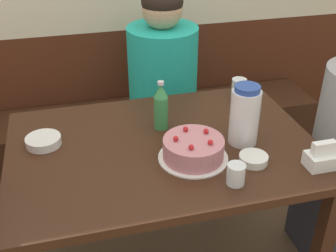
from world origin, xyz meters
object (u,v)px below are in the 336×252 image
water_pitcher (245,115)px  napkin_holder (322,158)px  bowl_rice_small (43,141)px  bench_seat (131,142)px  glass_water_tall (236,174)px  soju_bottle (161,106)px  glass_tumbler_short (239,88)px  person_dark_striped (163,96)px  birthday_cake (193,149)px  bowl_soup_white (253,159)px

water_pitcher → napkin_holder: bearing=-47.9°
water_pitcher → bowl_rice_small: water_pitcher is taller
bench_seat → water_pitcher: size_ratio=9.42×
glass_water_tall → bench_seat: bearing=99.1°
water_pitcher → bowl_rice_small: (-0.77, 0.18, -0.10)m
soju_bottle → glass_tumbler_short: 0.46m
person_dark_striped → birthday_cake: bearing=-5.9°
bowl_rice_small → person_dark_striped: 0.85m
bench_seat → person_dark_striped: bearing=-41.8°
napkin_holder → birthday_cake: bearing=158.9°
water_pitcher → glass_tumbler_short: water_pitcher is taller
bench_seat → bowl_rice_small: size_ratio=16.66×
glass_tumbler_short → bowl_soup_white: bearing=-106.9°
water_pitcher → person_dark_striped: size_ratio=0.21×
bench_seat → bowl_soup_white: bowl_soup_white is taller
bench_seat → person_dark_striped: size_ratio=1.94×
napkin_holder → person_dark_striped: bearing=109.8°
bench_seat → birthday_cake: size_ratio=8.73×
soju_bottle → glass_water_tall: soju_bottle is taller
bowl_rice_small → birthday_cake: bearing=-23.8°
person_dark_striped → water_pitcher: bearing=10.9°
water_pitcher → glass_water_tall: water_pitcher is taller
bench_seat → glass_water_tall: bearing=-80.9°
birthday_cake → glass_water_tall: size_ratio=3.48×
napkin_holder → bowl_soup_white: napkin_holder is taller
napkin_holder → water_pitcher: bearing=132.1°
birthday_cake → water_pitcher: bearing=15.6°
glass_water_tall → person_dark_striped: (-0.01, 0.98, -0.17)m
bench_seat → bowl_rice_small: (-0.45, -0.71, 0.52)m
napkin_holder → bowl_rice_small: bearing=157.4°
soju_bottle → person_dark_striped: bearing=75.3°
water_pitcher → bowl_soup_white: water_pitcher is taller
water_pitcher → napkin_holder: size_ratio=2.22×
bowl_soup_white → bowl_rice_small: bearing=156.8°
birthday_cake → glass_tumbler_short: bearing=49.9°
bench_seat → napkin_holder: size_ratio=20.90×
bowl_rice_small → person_dark_striped: size_ratio=0.12×
glass_water_tall → bowl_rice_small: bearing=146.7°
bench_seat → birthday_cake: (0.09, -0.95, 0.54)m
soju_bottle → bowl_rice_small: size_ratio=1.54×
bowl_soup_white → person_dark_striped: bearing=98.0°
soju_bottle → napkin_holder: bearing=-40.2°
glass_tumbler_short → napkin_holder: bearing=-83.4°
glass_tumbler_short → glass_water_tall: bearing=-113.7°
birthday_cake → person_dark_striped: size_ratio=0.22×
person_dark_striped → napkin_holder: bearing=19.8°
glass_water_tall → glass_tumbler_short: 0.67m
person_dark_striped → soju_bottle: bearing=-14.7°
bowl_rice_small → glass_water_tall: 0.76m
soju_bottle → bowl_rice_small: 0.49m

